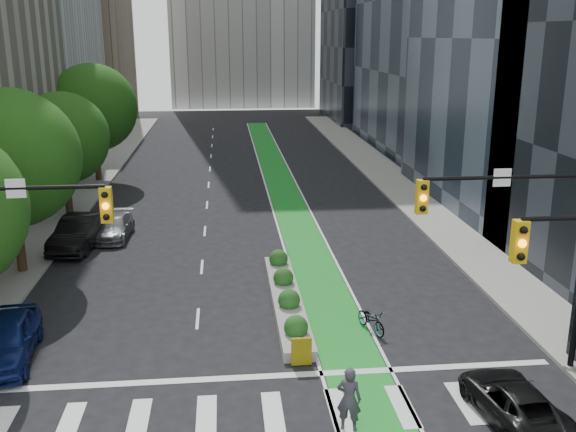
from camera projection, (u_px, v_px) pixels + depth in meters
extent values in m
plane|color=black|center=(271.00, 396.00, 20.27)|extent=(160.00, 160.00, 0.00)
cube|color=gray|center=(68.00, 204.00, 43.04)|extent=(3.60, 90.00, 0.15)
cube|color=gray|center=(411.00, 195.00, 45.32)|extent=(3.60, 90.00, 0.15)
cube|color=#188723|center=(281.00, 183.00, 49.27)|extent=(2.20, 70.00, 0.01)
cube|color=tan|center=(66.00, 18.00, 77.97)|extent=(14.00, 16.00, 26.00)
cube|color=black|center=(384.00, 11.00, 83.48)|extent=(14.00, 18.00, 28.00)
cylinder|color=black|center=(17.00, 223.00, 30.01)|extent=(0.44, 0.44, 5.04)
sphere|color=#0F410D|center=(9.00, 158.00, 29.17)|extent=(6.40, 6.40, 6.40)
cylinder|color=black|center=(67.00, 182.00, 39.66)|extent=(0.44, 0.44, 4.48)
sphere|color=#0F410D|center=(63.00, 138.00, 38.91)|extent=(5.60, 5.60, 5.60)
cylinder|color=black|center=(96.00, 149.00, 49.14)|extent=(0.44, 0.44, 5.15)
sphere|color=#0F410D|center=(93.00, 108.00, 48.28)|extent=(6.60, 6.60, 6.60)
cylinder|color=black|center=(6.00, 188.00, 18.17)|extent=(5.50, 0.12, 0.12)
cube|color=gold|center=(106.00, 205.00, 18.59)|extent=(0.34, 0.28, 1.05)
sphere|color=orange|center=(105.00, 206.00, 18.44)|extent=(0.20, 0.20, 0.20)
cube|color=white|center=(16.00, 189.00, 18.17)|extent=(0.55, 0.04, 0.55)
cylinder|color=black|center=(510.00, 177.00, 19.61)|extent=(5.50, 0.12, 0.12)
cube|color=gold|center=(422.00, 197.00, 19.50)|extent=(0.34, 0.28, 1.05)
sphere|color=orange|center=(423.00, 198.00, 19.34)|extent=(0.20, 0.20, 0.20)
cube|color=white|center=(502.00, 178.00, 19.56)|extent=(0.55, 0.04, 0.55)
cube|color=gold|center=(519.00, 241.00, 15.29)|extent=(0.34, 0.28, 1.05)
sphere|color=orange|center=(522.00, 244.00, 15.13)|extent=(0.20, 0.20, 0.20)
cube|color=gray|center=(287.00, 301.00, 27.03)|extent=(1.20, 10.00, 0.40)
cube|color=yellow|center=(302.00, 351.00, 21.96)|extent=(0.70, 0.12, 1.00)
sphere|color=#194C19|center=(296.00, 327.00, 23.56)|extent=(0.90, 0.90, 0.90)
sphere|color=#194C19|center=(289.00, 300.00, 25.95)|extent=(0.90, 0.90, 0.90)
sphere|color=#194C19|center=(283.00, 278.00, 28.34)|extent=(0.90, 0.90, 0.90)
sphere|color=#194C19|center=(278.00, 259.00, 30.74)|extent=(0.90, 0.90, 0.90)
imported|color=gray|center=(371.00, 320.00, 24.60)|extent=(1.20, 1.87, 0.93)
imported|color=#39353F|center=(349.00, 399.00, 18.29)|extent=(0.84, 0.70, 1.98)
imported|color=navy|center=(6.00, 339.00, 22.27)|extent=(2.39, 4.93, 1.62)
imported|color=black|center=(79.00, 232.00, 34.14)|extent=(2.52, 5.44, 1.72)
imported|color=#5B5E60|center=(115.00, 227.00, 35.90)|extent=(1.90, 4.33, 1.24)
imported|color=black|center=(513.00, 401.00, 18.90)|extent=(2.34, 4.42, 1.19)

